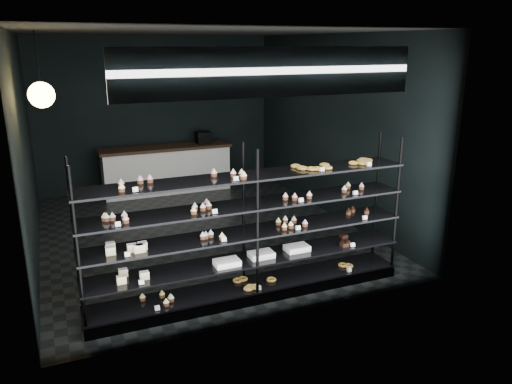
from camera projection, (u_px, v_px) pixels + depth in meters
room at (196, 137)px, 7.97m from camera, size 5.01×6.01×3.20m
display_shelf at (249, 250)px, 6.05m from camera, size 4.00×0.50×1.91m
signage at (274, 72)px, 5.05m from camera, size 3.30×0.05×0.50m
pendant_lamp at (41, 95)px, 5.84m from camera, size 0.30×0.30×0.88m
service_counter at (167, 168)px, 10.51m from camera, size 2.72×0.65×1.23m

